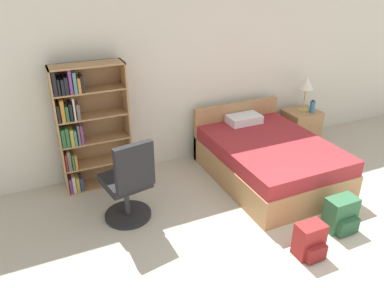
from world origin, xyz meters
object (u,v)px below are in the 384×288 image
Objects in this scene: water_bottle at (312,107)px; backpack_red at (310,241)px; nightstand at (300,127)px; bookshelf at (84,126)px; bed at (267,158)px; office_chair at (129,185)px; backpack_green at (341,215)px; table_lamp at (307,84)px.

water_bottle is 2.76m from backpack_red.
backpack_red is at bearing -126.74° from nightstand.
bookshelf is 0.87× the size of bed.
bed reaches higher than backpack_red.
water_bottle is (3.24, 0.76, 0.18)m from office_chair.
bed is at bearing 94.20° from backpack_green.
office_chair is at bearing 151.79° from backpack_green.
bookshelf is at bearing 106.00° from office_chair.
office_chair is 3.28m from nightstand.
nightstand is (3.43, -0.09, -0.59)m from bookshelf.
bookshelf reaches higher than office_chair.
bed is at bearing 71.42° from backpack_red.
water_bottle is at bearing 59.21° from backpack_green.
bed reaches higher than nightstand.
nightstand reaches higher than backpack_red.
bookshelf is 4.42× the size of backpack_red.
bookshelf is 2.98× the size of table_lamp.
bookshelf is 3.53m from water_bottle.
bookshelf is 1.08m from office_chair.
nightstand is 1.43× the size of backpack_green.
backpack_red is at bearing -52.14° from bookshelf.
backpack_green is (-1.13, -1.89, -0.48)m from water_bottle.
nightstand is at bearing 127.57° from water_bottle.
office_chair is 1.86× the size of nightstand.
water_bottle is at bearing 13.25° from office_chair.
bookshelf is at bearing 178.45° from nightstand.
bookshelf is 8.08× the size of water_bottle.
water_bottle is at bearing -3.37° from bookshelf.
bed is 5.10× the size of backpack_red.
bed is at bearing -148.63° from nightstand.
water_bottle is at bearing -66.84° from table_lamp.
backpack_green is (-1.07, -2.03, -0.82)m from table_lamp.
table_lamp is 2.71× the size of water_bottle.
table_lamp is (1.17, 0.72, 0.71)m from bed.
table_lamp is (3.18, 0.90, 0.52)m from office_chair.
office_chair is 3.33m from water_bottle.
backpack_red is at bearing -126.95° from table_lamp.
backpack_red is (1.51, -1.33, -0.31)m from office_chair.
table_lamp reaches higher than bed.
water_bottle is (0.09, -0.11, 0.38)m from nightstand.
bed is at bearing 5.22° from office_chair.
office_chair is (0.28, -0.97, -0.39)m from bookshelf.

